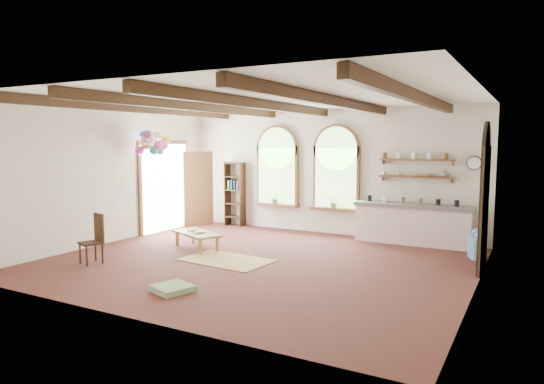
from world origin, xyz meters
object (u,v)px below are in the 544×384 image
Objects in this scene: kitchen_counter at (413,224)px; balloon_cluster at (153,143)px; side_chair at (92,249)px; coffee_table at (197,234)px.

kitchen_counter is 6.46m from balloon_cluster.
balloon_cluster reaches higher than side_chair.
side_chair is 0.85× the size of balloon_cluster.
kitchen_counter is 4.98m from coffee_table.
kitchen_counter is at bearing 43.64° from side_chair.
side_chair reaches higher than coffee_table.
side_chair reaches higher than kitchen_counter.
kitchen_counter is 1.89× the size of coffee_table.
balloon_cluster is at bearing 165.11° from coffee_table.
side_chair is (-1.00, -2.03, -0.04)m from coffee_table.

